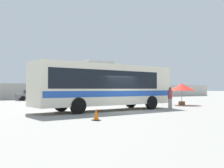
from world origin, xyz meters
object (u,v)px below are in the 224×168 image
Objects in this scene: parked_car_third_grey at (32,95)px; parked_car_rightmost_silver at (70,94)px; coach_bus_cream_blue at (105,84)px; attendant_by_bus_door at (170,97)px; traffic_cone_on_apron at (96,114)px; vendor_umbrella_secondary_red at (182,87)px.

parked_car_rightmost_silver is (5.82, 0.24, 0.01)m from parked_car_third_grey.
coach_bus_cream_blue is 5.25m from attendant_by_bus_door.
attendant_by_bus_door reaches higher than traffic_cone_on_apron.
parked_car_rightmost_silver is at bearing 73.70° from coach_bus_cream_blue.
parked_car_third_grey is 5.83m from parked_car_rightmost_silver.
vendor_umbrella_secondary_red is 0.61× the size of parked_car_third_grey.
vendor_umbrella_secondary_red is at bearing 9.45° from coach_bus_cream_blue.
parked_car_third_grey is at bearing 102.31° from attendant_by_bus_door.
vendor_umbrella_secondary_red is 14.79m from traffic_cone_on_apron.
attendant_by_bus_door is 2.69× the size of traffic_cone_on_apron.
parked_car_rightmost_silver is 7.07× the size of traffic_cone_on_apron.
traffic_cone_on_apron is (-3.46, -5.02, -1.60)m from coach_bus_cream_blue.
vendor_umbrella_secondary_red is (4.79, 3.31, 0.77)m from attendant_by_bus_door.
attendant_by_bus_door is (4.88, -1.70, -0.94)m from coach_bus_cream_blue.
parked_car_third_grey is 6.53× the size of traffic_cone_on_apron.
coach_bus_cream_blue is 2.48× the size of parked_car_rightmost_silver.
parked_car_rightmost_silver is at bearing 69.64° from traffic_cone_on_apron.
attendant_by_bus_door is at bearing -145.39° from vendor_umbrella_secondary_red.
parked_car_rightmost_silver is (1.07, 22.04, -0.20)m from attendant_by_bus_door.
coach_bus_cream_blue reaches higher than parked_car_third_grey.
traffic_cone_on_apron is at bearing -98.13° from parked_car_third_grey.
vendor_umbrella_secondary_red is at bearing 26.78° from traffic_cone_on_apron.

